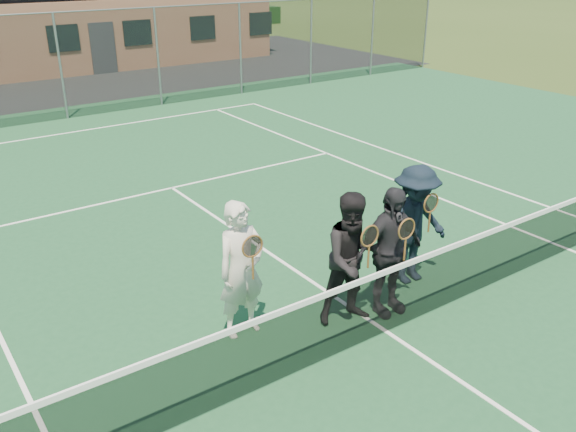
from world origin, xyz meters
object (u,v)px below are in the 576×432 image
player_a (242,269)px  player_d (414,225)px  player_b (354,259)px  player_c (389,252)px  tennis_net (389,297)px

player_a → player_d: 2.75m
player_b → player_a: bearing=156.1°
player_c → player_d: same height
player_d → player_b: bearing=-167.9°
tennis_net → player_d: bearing=33.0°
player_b → player_c: 0.53m
tennis_net → player_c: 0.65m
player_a → player_c: bearing=-20.8°
player_a → player_b: bearing=-23.9°
tennis_net → player_d: size_ratio=6.49×
player_d → player_c: bearing=-155.1°
player_a → player_b: (1.32, -0.59, -0.00)m
tennis_net → player_b: size_ratio=6.49×
tennis_net → player_b: player_b is taller
player_b → player_c: size_ratio=1.00×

